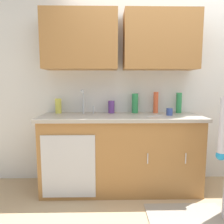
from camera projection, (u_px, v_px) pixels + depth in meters
ground_plane at (181, 222)px, 2.08m from camera, size 9.00×9.00×0.00m
kitchen_wall_with_uppers at (150, 72)px, 2.87m from camera, size 4.80×0.44×2.70m
counter_cabinet at (120, 154)px, 2.70m from camera, size 1.90×0.62×0.90m
countertop at (121, 117)px, 2.64m from camera, size 1.96×0.66×0.04m
sink at (85, 116)px, 2.64m from camera, size 0.50×0.36×0.35m
floor_mat at (188, 218)px, 2.13m from camera, size 0.80×0.50×0.01m
bottle_cleaner_spray at (156, 102)px, 2.83m from camera, size 0.06×0.06×0.28m
bottle_water_short at (179, 103)px, 2.84m from camera, size 0.07×0.07×0.27m
bottle_soap at (135, 103)px, 2.83m from camera, size 0.08×0.08×0.26m
bottle_dish_liquid at (111, 107)px, 2.84m from camera, size 0.08×0.08×0.16m
bottle_water_tall at (58, 106)px, 2.81m from camera, size 0.08×0.08×0.19m
cup_by_sink at (169, 112)px, 2.62m from camera, size 0.08×0.08×0.09m
knife_on_counter at (155, 116)px, 2.57m from camera, size 0.21×0.16×0.01m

